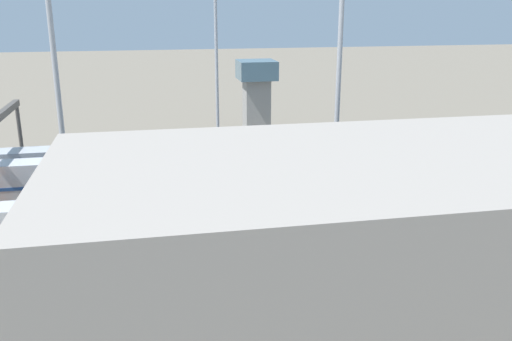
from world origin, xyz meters
TOP-DOWN VIEW (x-y plane):
  - ground_plane at (0.00, 0.00)m, footprint 400.00×400.00m
  - track_bed_0 at (0.00, -12.50)m, footprint 140.00×2.80m
  - track_bed_1 at (0.00, -7.50)m, footprint 140.00×2.80m
  - track_bed_2 at (0.00, -2.50)m, footprint 140.00×2.80m
  - track_bed_3 at (0.00, 2.50)m, footprint 140.00×2.80m
  - track_bed_4 at (0.00, 7.50)m, footprint 140.00×2.80m
  - track_bed_5 at (0.00, 12.50)m, footprint 140.00×2.80m
  - train_on_track_1 at (22.18, -7.50)m, footprint 47.20×3.06m
  - train_on_track_5 at (0.97, 12.50)m, footprint 114.80×3.06m
  - train_on_track_2 at (19.18, -2.50)m, footprint 71.40×3.06m
  - train_on_track_3 at (-4.62, 2.50)m, footprint 119.80×3.06m
  - light_mast_1 at (-12.04, 14.76)m, footprint 2.80×0.70m
  - light_mast_2 at (-5.25, -15.70)m, footprint 2.80×0.70m
  - light_mast_3 at (11.32, 14.73)m, footprint 2.80×0.70m
  - maintenance_shed at (-12.65, 31.47)m, footprint 46.26×18.76m
  - control_tower at (-13.17, -27.22)m, footprint 6.00×6.00m

SIDE VIEW (x-z plane):
  - ground_plane at x=0.00m, z-range 0.00..0.00m
  - track_bed_0 at x=0.00m, z-range 0.00..0.12m
  - track_bed_1 at x=0.00m, z-range 0.00..0.12m
  - track_bed_2 at x=0.00m, z-range 0.00..0.12m
  - track_bed_3 at x=0.00m, z-range 0.00..0.12m
  - track_bed_4 at x=0.00m, z-range 0.00..0.12m
  - track_bed_5 at x=0.00m, z-range 0.00..0.12m
  - train_on_track_1 at x=22.18m, z-range 0.10..3.90m
  - train_on_track_5 at x=0.97m, z-range -0.14..4.26m
  - train_on_track_2 at x=19.18m, z-range 0.08..5.08m
  - train_on_track_3 at x=-4.62m, z-range 0.12..5.12m
  - maintenance_shed at x=-12.65m, z-range 0.00..12.27m
  - control_tower at x=-13.17m, z-range 1.07..12.98m
  - light_mast_2 at x=-5.25m, z-range 3.79..32.28m
  - light_mast_3 at x=11.32m, z-range 3.84..33.62m
  - light_mast_1 at x=-12.04m, z-range 3.85..33.94m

